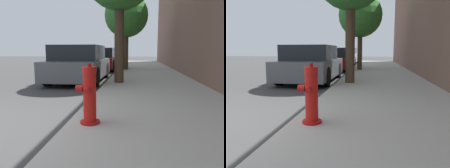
% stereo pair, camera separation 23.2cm
% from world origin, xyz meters
% --- Properties ---
extents(sidewalk_slab, '(3.17, 40.00, 0.12)m').
position_xyz_m(sidewalk_slab, '(3.20, 0.00, 0.06)').
color(sidewalk_slab, '#A8A59E').
rests_on(sidewalk_slab, ground_plane).
extents(fire_hydrant, '(0.35, 0.36, 0.89)m').
position_xyz_m(fire_hydrant, '(1.96, 0.11, 0.53)').
color(fire_hydrant, '#A91511').
rests_on(fire_hydrant, sidewalk_slab).
extents(parked_car_near, '(1.87, 3.94, 1.38)m').
position_xyz_m(parked_car_near, '(0.49, 5.26, 0.67)').
color(parked_car_near, '#4C5156').
rests_on(parked_car_near, ground_plane).
extents(parked_car_mid, '(1.85, 4.13, 1.34)m').
position_xyz_m(parked_car_mid, '(0.50, 10.36, 0.65)').
color(parked_car_mid, maroon).
rests_on(parked_car_mid, ground_plane).
extents(parked_car_far, '(1.71, 3.85, 1.41)m').
position_xyz_m(parked_car_far, '(0.54, 16.13, 0.68)').
color(parked_car_far, '#B7B7BC').
rests_on(parked_car_far, ground_plane).
extents(street_tree_far, '(2.41, 2.41, 4.20)m').
position_xyz_m(street_tree_far, '(2.06, 9.54, 3.09)').
color(street_tree_far, '#423323').
rests_on(street_tree_far, sidewalk_slab).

